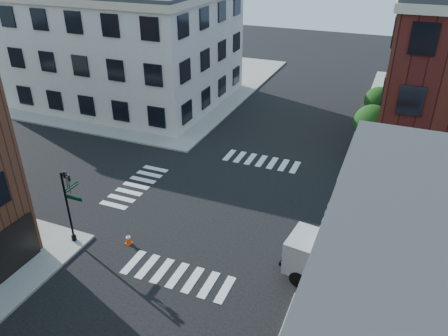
% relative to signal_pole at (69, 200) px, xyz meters
% --- Properties ---
extents(ground, '(120.00, 120.00, 0.00)m').
position_rel_signal_pole_xyz_m(ground, '(6.72, 6.68, -2.86)').
color(ground, black).
rests_on(ground, ground).
extents(sidewalk_nw, '(30.00, 30.00, 0.15)m').
position_rel_signal_pole_xyz_m(sidewalk_nw, '(-14.28, 27.68, -2.78)').
color(sidewalk_nw, gray).
rests_on(sidewalk_nw, ground).
extents(building_nw, '(22.00, 16.00, 11.00)m').
position_rel_signal_pole_xyz_m(building_nw, '(-12.28, 22.68, 2.64)').
color(building_nw, silver).
rests_on(building_nw, ground).
extents(tree_near, '(2.69, 2.69, 4.49)m').
position_rel_signal_pole_xyz_m(tree_near, '(14.28, 16.65, 0.30)').
color(tree_near, black).
rests_on(tree_near, ground).
extents(tree_far, '(2.43, 2.43, 4.07)m').
position_rel_signal_pole_xyz_m(tree_far, '(14.28, 22.65, 0.02)').
color(tree_far, black).
rests_on(tree_far, ground).
extents(signal_pole, '(1.29, 1.24, 4.60)m').
position_rel_signal_pole_xyz_m(signal_pole, '(0.00, 0.00, 0.00)').
color(signal_pole, black).
rests_on(signal_pole, ground).
extents(box_truck, '(7.63, 3.15, 3.37)m').
position_rel_signal_pole_xyz_m(box_truck, '(15.69, 1.99, -1.10)').
color(box_truck, silver).
rests_on(box_truck, ground).
extents(traffic_cone, '(0.42, 0.42, 0.66)m').
position_rel_signal_pole_xyz_m(traffic_cone, '(2.88, 0.98, -2.54)').
color(traffic_cone, '#F1460A').
rests_on(traffic_cone, ground).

